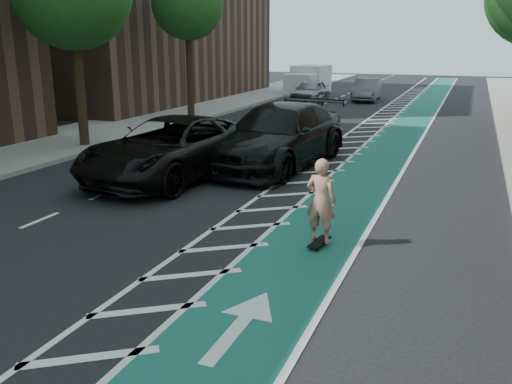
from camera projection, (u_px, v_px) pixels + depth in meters
The scene contains 17 objects.
ground at pixel (159, 238), 11.39m from camera, with size 120.00×120.00×0.00m, color black.
bike_lane at pixel (381, 157), 19.27m from camera, with size 2.00×90.00×0.01m, color #195851.
buffer_strip at pixel (339, 154), 19.80m from camera, with size 1.40×90.00×0.01m, color silver.
sidewalk_left at pixel (92, 134), 23.70m from camera, with size 5.00×90.00×0.15m, color gray.
curb_right at pixel (505, 165), 17.81m from camera, with size 0.12×90.00×0.16m, color gray.
curb_left at pixel (140, 137), 22.82m from camera, with size 0.12×90.00×0.16m, color gray.
tree_l_d at pixel (186, 4), 26.96m from camera, with size 4.20×4.20×7.90m.
skateboard at pixel (320, 242), 10.96m from camera, with size 0.32×0.81×0.11m.
skateboarder at pixel (321, 200), 10.72m from camera, with size 0.62×0.41×1.71m, color tan.
suv_near at pixel (172, 148), 16.22m from camera, with size 3.00×6.50×1.81m, color black.
suv_far at pixel (278, 136), 17.83m from camera, with size 2.79×6.85×1.99m, color black.
car_silver at pixel (310, 91), 36.14m from camera, with size 1.75×4.35×1.48m, color gray.
car_grey at pixel (367, 90), 37.21m from camera, with size 1.57×4.52×1.49m, color slate.
box_truck at pixel (308, 81), 42.05m from camera, with size 2.48×5.20×2.13m.
barrel_a at pixel (170, 151), 18.22m from camera, with size 0.69×0.69×0.94m.
barrel_b at pixel (288, 123), 24.44m from camera, with size 0.67×0.67×0.91m.
barrel_c at pixel (291, 114), 27.57m from camera, with size 0.65×0.65×0.89m.
Camera 1 is at (5.84, -9.19, 4.02)m, focal length 38.00 mm.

